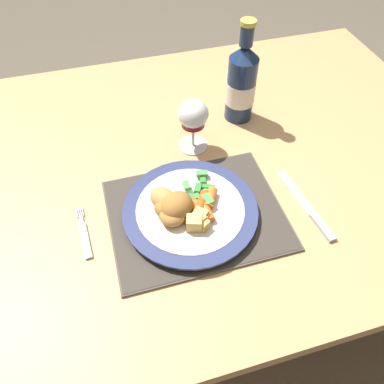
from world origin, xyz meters
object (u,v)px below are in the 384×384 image
(dining_table, at_px, (200,181))
(dinner_plate, at_px, (190,211))
(fork, at_px, (85,236))
(bottle, at_px, (241,84))
(wine_glass, at_px, (193,117))
(table_knife, at_px, (310,210))

(dining_table, relative_size, dinner_plate, 4.84)
(dining_table, distance_m, fork, 0.34)
(dinner_plate, bearing_deg, dining_table, 66.42)
(dining_table, distance_m, dinner_plate, 0.20)
(dinner_plate, bearing_deg, bottle, 53.41)
(fork, bearing_deg, bottle, 32.92)
(fork, distance_m, wine_glass, 0.35)
(fork, height_order, bottle, bottle)
(table_knife, relative_size, bottle, 0.79)
(dinner_plate, height_order, bottle, bottle)
(bottle, bearing_deg, fork, -147.08)
(table_knife, xyz_separation_m, bottle, (-0.03, 0.34, 0.09))
(bottle, bearing_deg, dinner_plate, -126.59)
(dinner_plate, xyz_separation_m, fork, (-0.21, 0.01, -0.01))
(dining_table, bearing_deg, fork, -151.49)
(fork, bearing_deg, table_knife, -7.84)
(dinner_plate, bearing_deg, wine_glass, 72.50)
(dinner_plate, height_order, table_knife, dinner_plate)
(dinner_plate, relative_size, fork, 2.17)
(dining_table, relative_size, fork, 10.50)
(dinner_plate, xyz_separation_m, table_knife, (0.24, -0.06, -0.01))
(table_knife, bearing_deg, fork, 172.16)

